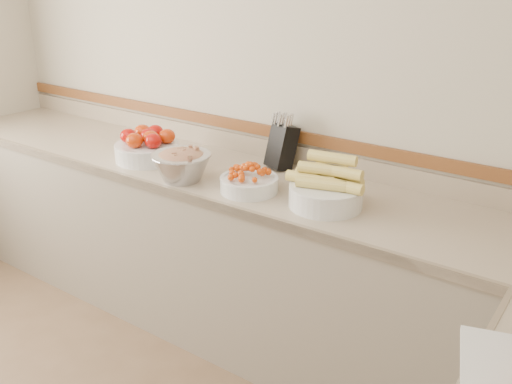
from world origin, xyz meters
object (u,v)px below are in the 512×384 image
Objects in this scene: cherry_tomato_bowl at (249,182)px; rhubarb_bowl at (182,164)px; knife_block at (282,145)px; tomato_bowl at (147,147)px; corn_bowl at (326,190)px.

rhubarb_bowl is (-0.35, -0.07, 0.04)m from cherry_tomato_bowl.
knife_block is 0.52m from rhubarb_bowl.
knife_block is 1.09× the size of cherry_tomato_bowl.
cherry_tomato_bowl is at bearing 11.60° from rhubarb_bowl.
knife_block is at bearing 55.99° from rhubarb_bowl.
tomato_bowl is (-0.64, -0.31, -0.05)m from knife_block.
tomato_bowl is 1.18× the size of rhubarb_bowl.
knife_block is 0.83× the size of corn_bowl.
tomato_bowl is at bearing -154.59° from knife_block.
knife_block reaches higher than corn_bowl.
cherry_tomato_bowl is (0.70, -0.05, -0.03)m from tomato_bowl.
knife_block is 0.37m from cherry_tomato_bowl.
cherry_tomato_bowl is 0.77× the size of corn_bowl.
knife_block reaches higher than cherry_tomato_bowl.
tomato_bowl is 0.38m from rhubarb_bowl.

